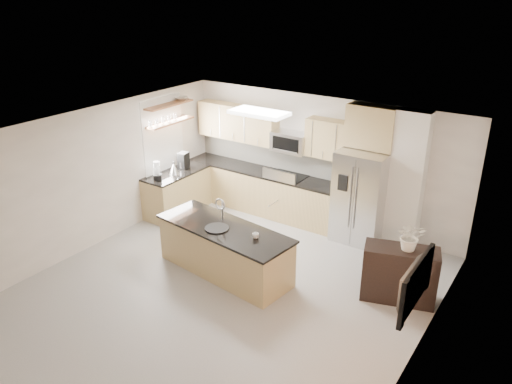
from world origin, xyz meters
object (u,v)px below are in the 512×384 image
Objects in this scene: kettle at (174,169)px; blender at (157,172)px; range at (286,197)px; platter at (217,228)px; bowl at (181,98)px; refrigerator at (361,197)px; television at (407,282)px; microwave at (290,142)px; flower_vase at (412,229)px; island at (225,250)px; credenza at (399,274)px; cup at (256,236)px; coffee_maker at (183,161)px.

blender is at bearing -96.56° from kettle.
range is 2.83× the size of platter.
bowl is at bearing -165.55° from range.
refrigerator is 1.65× the size of television.
microwave reaches higher than flower_vase.
range is 0.64× the size of refrigerator.
island is 3.07m from flower_vase.
refrigerator is at bearing 59.45° from platter.
range is at bearing 134.75° from credenza.
bowl is 0.34× the size of television.
bowl is at bearing 66.20° from television.
cup is at bearing -70.92° from microwave.
cup is at bearing -174.23° from credenza.
flower_vase reaches higher than credenza.
credenza is 4.15× the size of kettle.
television is (5.54, -1.95, 0.31)m from kettle.
coffee_maker is at bearing 100.54° from kettle.
refrigerator is 2.82m from island.
blender is at bearing 164.01° from cup.
television is (5.61, -2.32, 0.26)m from coffee_maker.
cup is at bearing -107.58° from refrigerator.
microwave is at bearing 174.14° from refrigerator.
platter is 0.59× the size of flower_vase.
credenza is at bearing -4.42° from kettle.
refrigerator reaches higher than television.
cup is (0.89, -2.59, -0.73)m from microwave.
kettle is 0.78× the size of coffee_maker.
platter is 2.61m from kettle.
refrigerator is 6.61× the size of kettle.
refrigerator is 2.53m from cup.
bowl is at bearing 125.26° from coffee_maker.
flower_vase reaches higher than blender.
range is 1.67× the size of flower_vase.
blender is 5.14m from flower_vase.
microwave is at bearing 102.47° from island.
island is at bearing -120.56° from refrigerator.
blender is 1.66m from bowl.
platter is at bearing -39.00° from bowl.
refrigerator reaches higher than blender.
blender is (-5.05, -0.05, 0.64)m from credenza.
bowl is (-0.23, 0.60, 1.34)m from kettle.
credenza is (2.98, -1.56, -0.03)m from range.
coffee_maker is 0.51× the size of flower_vase.
credenza is (2.73, 0.88, 0.02)m from island.
cup is (-0.77, -2.41, 0.01)m from refrigerator.
television is at bearing -58.96° from refrigerator.
coffee_maker is at bearing 150.93° from cup.
credenza is 0.79m from flower_vase.
island reaches higher than credenza.
coffee_maker is (-5.07, 0.76, 0.64)m from credenza.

